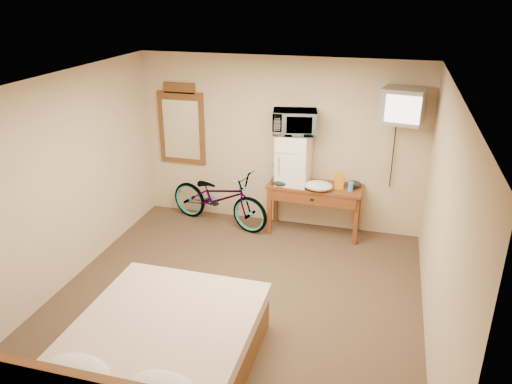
{
  "coord_description": "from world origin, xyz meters",
  "views": [
    {
      "loc": [
        1.51,
        -4.54,
        3.39
      ],
      "look_at": [
        0.11,
        0.59,
        1.18
      ],
      "focal_mm": 35.0,
      "sensor_mm": 36.0,
      "label": 1
    }
  ],
  "objects_px": {
    "wall_mirror": "(182,125)",
    "bicycle": "(219,197)",
    "microwave": "(295,122)",
    "bed": "(154,359)",
    "desk": "(314,194)",
    "blue_cup": "(351,187)",
    "mini_fridge": "(294,159)",
    "crt_television": "(403,106)"
  },
  "relations": [
    {
      "from": "wall_mirror",
      "to": "blue_cup",
      "type": "bearing_deg",
      "value": -6.96
    },
    {
      "from": "wall_mirror",
      "to": "bed",
      "type": "bearing_deg",
      "value": -71.48
    },
    {
      "from": "microwave",
      "to": "bicycle",
      "type": "distance_m",
      "value": 1.64
    },
    {
      "from": "bed",
      "to": "microwave",
      "type": "bearing_deg",
      "value": 80.61
    },
    {
      "from": "mini_fridge",
      "to": "microwave",
      "type": "relative_size",
      "value": 1.22
    },
    {
      "from": "desk",
      "to": "bed",
      "type": "height_order",
      "value": "bed"
    },
    {
      "from": "crt_television",
      "to": "bed",
      "type": "height_order",
      "value": "crt_television"
    },
    {
      "from": "crt_television",
      "to": "mini_fridge",
      "type": "bearing_deg",
      "value": 179.0
    },
    {
      "from": "bicycle",
      "to": "bed",
      "type": "xyz_separation_m",
      "value": [
        0.54,
        -3.32,
        -0.15
      ]
    },
    {
      "from": "microwave",
      "to": "wall_mirror",
      "type": "bearing_deg",
      "value": 161.91
    },
    {
      "from": "desk",
      "to": "bed",
      "type": "distance_m",
      "value": 3.5
    },
    {
      "from": "microwave",
      "to": "bicycle",
      "type": "bearing_deg",
      "value": 174.14
    },
    {
      "from": "desk",
      "to": "blue_cup",
      "type": "distance_m",
      "value": 0.54
    },
    {
      "from": "microwave",
      "to": "blue_cup",
      "type": "distance_m",
      "value": 1.18
    },
    {
      "from": "desk",
      "to": "microwave",
      "type": "relative_size",
      "value": 2.26
    },
    {
      "from": "wall_mirror",
      "to": "bicycle",
      "type": "bearing_deg",
      "value": -25.38
    },
    {
      "from": "crt_television",
      "to": "wall_mirror",
      "type": "xyz_separation_m",
      "value": [
        -3.18,
        0.25,
        -0.54
      ]
    },
    {
      "from": "bed",
      "to": "wall_mirror",
      "type": "bearing_deg",
      "value": 108.52
    },
    {
      "from": "microwave",
      "to": "bed",
      "type": "xyz_separation_m",
      "value": [
        -0.56,
        -3.42,
        -1.36
      ]
    },
    {
      "from": "mini_fridge",
      "to": "bicycle",
      "type": "bearing_deg",
      "value": -175.03
    },
    {
      "from": "blue_cup",
      "to": "bed",
      "type": "bearing_deg",
      "value": -112.75
    },
    {
      "from": "desk",
      "to": "crt_television",
      "type": "bearing_deg",
      "value": 1.09
    },
    {
      "from": "bicycle",
      "to": "bed",
      "type": "relative_size",
      "value": 0.78
    },
    {
      "from": "mini_fridge",
      "to": "microwave",
      "type": "bearing_deg",
      "value": 56.34
    },
    {
      "from": "blue_cup",
      "to": "bed",
      "type": "height_order",
      "value": "bed"
    },
    {
      "from": "desk",
      "to": "bed",
      "type": "xyz_separation_m",
      "value": [
        -0.89,
        -3.37,
        -0.34
      ]
    },
    {
      "from": "blue_cup",
      "to": "wall_mirror",
      "type": "xyz_separation_m",
      "value": [
        -2.61,
        0.32,
        0.61
      ]
    },
    {
      "from": "bicycle",
      "to": "bed",
      "type": "height_order",
      "value": "bed"
    },
    {
      "from": "blue_cup",
      "to": "bed",
      "type": "relative_size",
      "value": 0.06
    },
    {
      "from": "microwave",
      "to": "bed",
      "type": "relative_size",
      "value": 0.28
    },
    {
      "from": "crt_television",
      "to": "wall_mirror",
      "type": "height_order",
      "value": "crt_television"
    },
    {
      "from": "blue_cup",
      "to": "wall_mirror",
      "type": "height_order",
      "value": "wall_mirror"
    },
    {
      "from": "microwave",
      "to": "crt_television",
      "type": "height_order",
      "value": "crt_television"
    },
    {
      "from": "blue_cup",
      "to": "bed",
      "type": "xyz_separation_m",
      "value": [
        -1.39,
        -3.32,
        -0.52
      ]
    },
    {
      "from": "wall_mirror",
      "to": "bed",
      "type": "relative_size",
      "value": 0.58
    },
    {
      "from": "desk",
      "to": "mini_fridge",
      "type": "bearing_deg",
      "value": 172.17
    },
    {
      "from": "mini_fridge",
      "to": "wall_mirror",
      "type": "xyz_separation_m",
      "value": [
        -1.78,
        0.23,
        0.3
      ]
    },
    {
      "from": "desk",
      "to": "crt_television",
      "type": "height_order",
      "value": "crt_television"
    },
    {
      "from": "crt_television",
      "to": "bed",
      "type": "distance_m",
      "value": 4.26
    },
    {
      "from": "desk",
      "to": "blue_cup",
      "type": "relative_size",
      "value": 10.53
    },
    {
      "from": "wall_mirror",
      "to": "desk",
      "type": "bearing_deg",
      "value": -7.35
    },
    {
      "from": "crt_television",
      "to": "bed",
      "type": "xyz_separation_m",
      "value": [
        -1.96,
        -3.39,
        -1.67
      ]
    }
  ]
}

